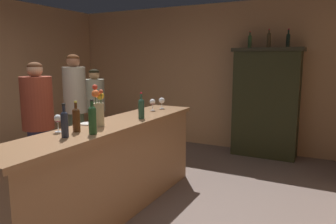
{
  "coord_description": "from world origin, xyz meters",
  "views": [
    {
      "loc": [
        2.29,
        -2.4,
        1.64
      ],
      "look_at": [
        0.72,
        0.63,
        1.08
      ],
      "focal_mm": 34.05,
      "sensor_mm": 36.0,
      "label": 1
    }
  ],
  "objects_px": {
    "display_bottle_center": "(288,40)",
    "wine_bottle_pinot": "(65,123)",
    "wine_bottle_merlot": "(92,118)",
    "display_bottle_left": "(250,41)",
    "patron_by_cabinet": "(95,109)",
    "patron_tall": "(75,107)",
    "bar_counter": "(112,169)",
    "wine_bottle_malbec": "(76,118)",
    "display_bottle_midleft": "(269,39)",
    "wine_glass_front": "(162,101)",
    "wine_bottle_chardonnay": "(141,108)",
    "wine_glass_rear": "(58,119)",
    "display_cabinet": "(266,101)",
    "flower_arrangement": "(98,109)",
    "patron_redhead": "(38,123)",
    "cheese_plate": "(88,124)",
    "wine_glass_mid": "(152,102)"
  },
  "relations": [
    {
      "from": "display_bottle_center",
      "to": "wine_bottle_pinot",
      "type": "bearing_deg",
      "value": -110.16
    },
    {
      "from": "wine_bottle_merlot",
      "to": "display_bottle_left",
      "type": "distance_m",
      "value": 3.49
    },
    {
      "from": "wine_bottle_pinot",
      "to": "display_bottle_center",
      "type": "relative_size",
      "value": 0.98
    },
    {
      "from": "display_bottle_center",
      "to": "patron_by_cabinet",
      "type": "relative_size",
      "value": 0.2
    },
    {
      "from": "patron_tall",
      "to": "wine_bottle_merlot",
      "type": "bearing_deg",
      "value": -20.68
    },
    {
      "from": "bar_counter",
      "to": "wine_bottle_malbec",
      "type": "bearing_deg",
      "value": -95.19
    },
    {
      "from": "wine_bottle_pinot",
      "to": "display_bottle_midleft",
      "type": "xyz_separation_m",
      "value": [
        1.0,
        3.55,
        0.86
      ]
    },
    {
      "from": "display_bottle_midleft",
      "to": "display_bottle_center",
      "type": "relative_size",
      "value": 1.03
    },
    {
      "from": "wine_glass_front",
      "to": "patron_tall",
      "type": "xyz_separation_m",
      "value": [
        -1.29,
        -0.28,
        -0.14
      ]
    },
    {
      "from": "wine_bottle_chardonnay",
      "to": "wine_glass_front",
      "type": "height_order",
      "value": "wine_bottle_chardonnay"
    },
    {
      "from": "patron_tall",
      "to": "display_bottle_center",
      "type": "bearing_deg",
      "value": 58.73
    },
    {
      "from": "wine_glass_rear",
      "to": "display_cabinet",
      "type": "bearing_deg",
      "value": 70.52
    },
    {
      "from": "flower_arrangement",
      "to": "patron_redhead",
      "type": "xyz_separation_m",
      "value": [
        -1.11,
        0.21,
        -0.29
      ]
    },
    {
      "from": "display_bottle_center",
      "to": "wine_glass_rear",
      "type": "bearing_deg",
      "value": -113.79
    },
    {
      "from": "wine_glass_front",
      "to": "patron_redhead",
      "type": "relative_size",
      "value": 0.09
    },
    {
      "from": "wine_bottle_pinot",
      "to": "cheese_plate",
      "type": "bearing_deg",
      "value": 111.78
    },
    {
      "from": "wine_glass_mid",
      "to": "display_bottle_midleft",
      "type": "bearing_deg",
      "value": 61.06
    },
    {
      "from": "wine_bottle_chardonnay",
      "to": "wine_glass_mid",
      "type": "relative_size",
      "value": 1.97
    },
    {
      "from": "wine_bottle_pinot",
      "to": "display_bottle_center",
      "type": "xyz_separation_m",
      "value": [
        1.3,
        3.55,
        0.84
      ]
    },
    {
      "from": "cheese_plate",
      "to": "display_bottle_center",
      "type": "relative_size",
      "value": 0.53
    },
    {
      "from": "wine_bottle_merlot",
      "to": "cheese_plate",
      "type": "bearing_deg",
      "value": 136.84
    },
    {
      "from": "cheese_plate",
      "to": "wine_bottle_chardonnay",
      "type": "bearing_deg",
      "value": 58.34
    },
    {
      "from": "wine_bottle_chardonnay",
      "to": "patron_redhead",
      "type": "distance_m",
      "value": 1.33
    },
    {
      "from": "patron_tall",
      "to": "display_cabinet",
      "type": "bearing_deg",
      "value": 62.08
    },
    {
      "from": "bar_counter",
      "to": "display_bottle_left",
      "type": "distance_m",
      "value": 3.32
    },
    {
      "from": "wine_glass_front",
      "to": "patron_by_cabinet",
      "type": "distance_m",
      "value": 1.62
    },
    {
      "from": "display_cabinet",
      "to": "patron_by_cabinet",
      "type": "xyz_separation_m",
      "value": [
        -2.59,
        -1.29,
        -0.14
      ]
    },
    {
      "from": "wine_glass_mid",
      "to": "display_bottle_left",
      "type": "distance_m",
      "value": 2.26
    },
    {
      "from": "flower_arrangement",
      "to": "wine_glass_front",
      "type": "bearing_deg",
      "value": 90.22
    },
    {
      "from": "wine_bottle_pinot",
      "to": "wine_bottle_malbec",
      "type": "bearing_deg",
      "value": 107.27
    },
    {
      "from": "wine_glass_front",
      "to": "wine_glass_rear",
      "type": "xyz_separation_m",
      "value": [
        -0.16,
        -1.69,
        0.01
      ]
    },
    {
      "from": "wine_bottle_merlot",
      "to": "patron_tall",
      "type": "height_order",
      "value": "patron_tall"
    },
    {
      "from": "wine_bottle_chardonnay",
      "to": "cheese_plate",
      "type": "relative_size",
      "value": 1.92
    },
    {
      "from": "display_bottle_left",
      "to": "display_bottle_center",
      "type": "xyz_separation_m",
      "value": [
        0.61,
        0.0,
        0.0
      ]
    },
    {
      "from": "flower_arrangement",
      "to": "cheese_plate",
      "type": "xyz_separation_m",
      "value": [
        -0.16,
        0.02,
        -0.17
      ]
    },
    {
      "from": "wine_glass_rear",
      "to": "patron_redhead",
      "type": "distance_m",
      "value": 1.14
    },
    {
      "from": "bar_counter",
      "to": "patron_redhead",
      "type": "bearing_deg",
      "value": 177.44
    },
    {
      "from": "cheese_plate",
      "to": "patron_by_cabinet",
      "type": "distance_m",
      "value": 2.22
    },
    {
      "from": "cheese_plate",
      "to": "display_bottle_midleft",
      "type": "bearing_deg",
      "value": 68.22
    },
    {
      "from": "wine_bottle_merlot",
      "to": "wine_glass_mid",
      "type": "relative_size",
      "value": 2.06
    },
    {
      "from": "wine_glass_front",
      "to": "display_bottle_left",
      "type": "height_order",
      "value": "display_bottle_left"
    },
    {
      "from": "wine_glass_front",
      "to": "patron_by_cabinet",
      "type": "height_order",
      "value": "patron_by_cabinet"
    },
    {
      "from": "flower_arrangement",
      "to": "display_bottle_center",
      "type": "relative_size",
      "value": 1.41
    },
    {
      "from": "display_cabinet",
      "to": "flower_arrangement",
      "type": "height_order",
      "value": "display_cabinet"
    },
    {
      "from": "wine_bottle_chardonnay",
      "to": "wine_bottle_malbec",
      "type": "relative_size",
      "value": 1.05
    },
    {
      "from": "wine_bottle_chardonnay",
      "to": "wine_glass_front",
      "type": "distance_m",
      "value": 0.79
    },
    {
      "from": "display_bottle_midleft",
      "to": "patron_redhead",
      "type": "bearing_deg",
      "value": -127.24
    },
    {
      "from": "display_cabinet",
      "to": "patron_tall",
      "type": "bearing_deg",
      "value": -139.36
    },
    {
      "from": "display_cabinet",
      "to": "patron_redhead",
      "type": "xyz_separation_m",
      "value": [
        -2.16,
        -2.84,
        -0.07
      ]
    },
    {
      "from": "wine_bottle_merlot",
      "to": "patron_by_cabinet",
      "type": "height_order",
      "value": "patron_by_cabinet"
    }
  ]
}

